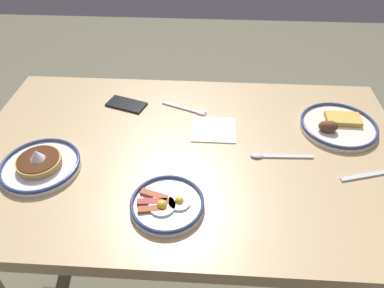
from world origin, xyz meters
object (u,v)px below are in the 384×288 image
at_px(plate_near_main, 338,125).
at_px(cell_phone, 126,104).
at_px(fork_far, 372,174).
at_px(plate_far_companion, 40,164).
at_px(paper_napkin, 214,130).
at_px(fork_near, 184,108).
at_px(tea_spoon, 273,156).
at_px(plate_center_pancakes, 167,204).

height_order(plate_near_main, cell_phone, plate_near_main).
distance_m(cell_phone, fork_far, 0.87).
height_order(plate_far_companion, cell_phone, plate_far_companion).
bearing_deg(paper_napkin, plate_far_companion, 23.07).
relative_size(cell_phone, paper_napkin, 0.96).
height_order(plate_near_main, plate_far_companion, plate_far_companion).
distance_m(fork_near, tea_spoon, 0.39).
xyz_separation_m(plate_near_main, plate_far_companion, (0.95, 0.26, 0.00)).
distance_m(plate_center_pancakes, fork_far, 0.62).
relative_size(paper_napkin, fork_far, 0.75).
bearing_deg(tea_spoon, plate_far_companion, 7.72).
height_order(fork_near, tea_spoon, tea_spoon).
height_order(plate_far_companion, fork_near, plate_far_companion).
height_order(cell_phone, fork_far, cell_phone).
xyz_separation_m(plate_far_companion, tea_spoon, (-0.71, -0.10, -0.01)).
xyz_separation_m(cell_phone, fork_far, (-0.81, 0.32, -0.00)).
height_order(paper_napkin, fork_near, fork_near).
bearing_deg(paper_napkin, plate_center_pancakes, 70.78).
bearing_deg(plate_near_main, tea_spoon, 33.76).
xyz_separation_m(plate_far_companion, fork_near, (-0.41, -0.34, -0.01)).
distance_m(cell_phone, paper_napkin, 0.36).
bearing_deg(cell_phone, plate_far_companion, 80.05).
bearing_deg(plate_center_pancakes, fork_near, -91.30).
bearing_deg(fork_near, fork_far, 152.34).
distance_m(paper_napkin, tea_spoon, 0.23).
xyz_separation_m(plate_far_companion, paper_napkin, (-0.52, -0.22, -0.02)).
relative_size(plate_center_pancakes, fork_near, 1.19).
height_order(cell_phone, fork_near, cell_phone).
distance_m(plate_far_companion, fork_far, 1.00).
relative_size(plate_far_companion, fork_near, 1.40).
xyz_separation_m(fork_near, fork_far, (-0.59, 0.31, -0.00)).
height_order(cell_phone, paper_napkin, cell_phone).
bearing_deg(tea_spoon, cell_phone, -26.28).
xyz_separation_m(plate_near_main, fork_near, (0.54, -0.09, -0.01)).
relative_size(plate_center_pancakes, cell_phone, 1.42).
xyz_separation_m(paper_napkin, fork_far, (-0.48, 0.19, 0.00)).
bearing_deg(plate_near_main, cell_phone, -7.34).
relative_size(paper_napkin, tea_spoon, 0.76).
relative_size(plate_center_pancakes, tea_spoon, 1.03).
bearing_deg(cell_phone, plate_center_pancakes, 132.11).
bearing_deg(plate_center_pancakes, fork_far, -165.14).
bearing_deg(tea_spoon, paper_napkin, -33.69).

